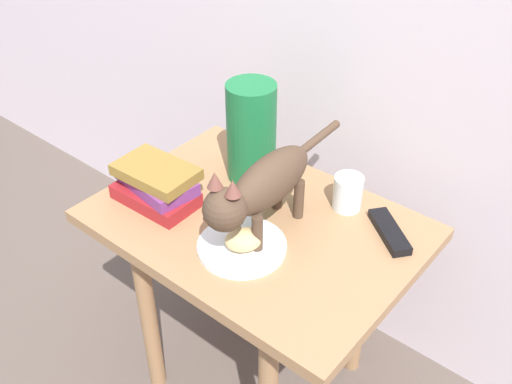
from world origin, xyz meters
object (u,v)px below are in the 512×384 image
object	(u,v)px
bread_roll	(243,240)
cat	(261,187)
green_vase	(251,132)
tv_remote	(389,231)
candle_jar	(348,194)
side_table	(256,248)
book_stack	(156,184)
plate	(242,246)

from	to	relation	value
bread_roll	cat	size ratio (longest dim) A/B	0.17
green_vase	tv_remote	bearing A→B (deg)	2.12
bread_roll	candle_jar	world-z (taller)	candle_jar
tv_remote	green_vase	bearing A→B (deg)	-139.75
side_table	book_stack	world-z (taller)	book_stack
cat	green_vase	world-z (taller)	green_vase
side_table	plate	xyz separation A→B (m)	(0.04, -0.10, 0.10)
side_table	green_vase	size ratio (longest dim) A/B	2.91
book_stack	tv_remote	size ratio (longest dim) A/B	1.44
book_stack	green_vase	size ratio (longest dim) A/B	0.85
green_vase	tv_remote	world-z (taller)	green_vase
plate	tv_remote	size ratio (longest dim) A/B	1.30
side_table	tv_remote	size ratio (longest dim) A/B	4.94
cat	green_vase	distance (m)	0.24
book_stack	tv_remote	bearing A→B (deg)	25.87
bread_roll	book_stack	size ratio (longest dim) A/B	0.37
bread_roll	cat	distance (m)	0.12
plate	tv_remote	xyz separation A→B (m)	(0.22, 0.25, 0.00)
bread_roll	cat	world-z (taller)	cat
green_vase	bread_roll	bearing A→B (deg)	-53.43
plate	candle_jar	distance (m)	0.29
green_vase	candle_jar	distance (m)	0.28
green_vase	candle_jar	bearing A→B (deg)	8.97
plate	bread_roll	bearing A→B (deg)	-35.80
plate	book_stack	bearing A→B (deg)	179.03
green_vase	candle_jar	xyz separation A→B (m)	(0.26, 0.04, -0.09)
tv_remote	bread_roll	bearing A→B (deg)	-91.60
side_table	cat	xyz separation A→B (m)	(0.04, -0.03, 0.22)
cat	book_stack	distance (m)	0.29
plate	cat	size ratio (longest dim) A/B	0.41
bread_roll	side_table	bearing A→B (deg)	116.51
bread_roll	plate	bearing A→B (deg)	144.20
side_table	book_stack	size ratio (longest dim) A/B	3.43
bread_roll	candle_jar	bearing A→B (deg)	73.69
cat	book_stack	size ratio (longest dim) A/B	2.22
side_table	plate	distance (m)	0.14
side_table	candle_jar	size ratio (longest dim) A/B	8.71
book_stack	candle_jar	bearing A→B (deg)	36.05
candle_jar	tv_remote	xyz separation A→B (m)	(0.13, -0.03, -0.03)
bread_roll	green_vase	xyz separation A→B (m)	(-0.18, 0.24, 0.09)
bread_roll	candle_jar	size ratio (longest dim) A/B	0.94
cat	tv_remote	size ratio (longest dim) A/B	3.20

